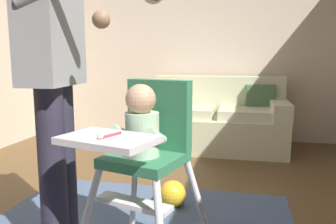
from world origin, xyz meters
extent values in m
cube|color=beige|center=(0.00, 2.55, 1.27)|extent=(5.11, 0.06, 2.54)
cube|color=beige|center=(0.40, 1.97, 0.20)|extent=(1.61, 0.84, 0.40)
cube|color=beige|center=(0.40, 2.30, 0.63)|extent=(1.61, 0.22, 0.46)
cube|color=beige|center=(-0.31, 1.97, 0.50)|extent=(0.20, 0.84, 0.20)
cube|color=beige|center=(1.12, 1.97, 0.50)|extent=(0.20, 0.84, 0.20)
cube|color=beige|center=(0.07, 1.92, 0.46)|extent=(0.60, 0.60, 0.11)
cube|color=beige|center=(0.73, 1.92, 0.46)|extent=(0.60, 0.60, 0.11)
cube|color=#4C6B47|center=(0.91, 2.17, 0.60)|extent=(0.35, 0.14, 0.34)
cylinder|color=white|center=(-0.06, -0.61, 0.28)|extent=(0.20, 0.13, 0.56)
cylinder|color=white|center=(0.06, -0.19, 0.28)|extent=(0.13, 0.20, 0.56)
cylinder|color=white|center=(0.48, -0.31, 0.28)|extent=(0.20, 0.13, 0.56)
cube|color=#357C55|center=(0.21, -0.46, 0.58)|extent=(0.45, 0.45, 0.05)
cube|color=#357C55|center=(0.25, -0.32, 0.79)|extent=(0.37, 0.17, 0.37)
cube|color=white|center=(0.13, -0.74, 0.74)|extent=(0.46, 0.36, 0.03)
cube|color=white|center=(0.18, -0.57, 0.38)|extent=(0.41, 0.21, 0.02)
cylinder|color=#AFCFAB|center=(0.21, -0.48, 0.71)|extent=(0.21, 0.21, 0.22)
sphere|color=tan|center=(0.20, -0.49, 0.89)|extent=(0.15, 0.15, 0.15)
cylinder|color=#AFCFAB|center=(0.09, -0.49, 0.72)|extent=(0.08, 0.15, 0.10)
cylinder|color=#AFCFAB|center=(0.30, -0.55, 0.72)|extent=(0.08, 0.15, 0.10)
cylinder|color=#CC384C|center=(0.14, -0.75, 0.76)|extent=(0.06, 0.12, 0.01)
cube|color=white|center=(0.12, -0.80, 0.77)|extent=(0.02, 0.03, 0.02)
cylinder|color=#2A2737|center=(-0.26, -0.56, 0.48)|extent=(0.14, 0.14, 0.95)
cylinder|color=#2A2737|center=(-0.26, -0.44, 0.48)|extent=(0.14, 0.14, 0.95)
cube|color=gray|center=(-0.26, -0.50, 1.25)|extent=(0.23, 0.41, 0.60)
sphere|color=#997051|center=(0.08, -0.65, 1.25)|extent=(0.08, 0.08, 0.08)
cylinder|color=gray|center=(-0.28, -0.26, 1.25)|extent=(0.07, 0.07, 0.54)
sphere|color=gold|center=(0.21, 0.27, 0.10)|extent=(0.20, 0.20, 0.20)
camera|label=1|loc=(0.68, -2.08, 1.09)|focal=36.53mm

